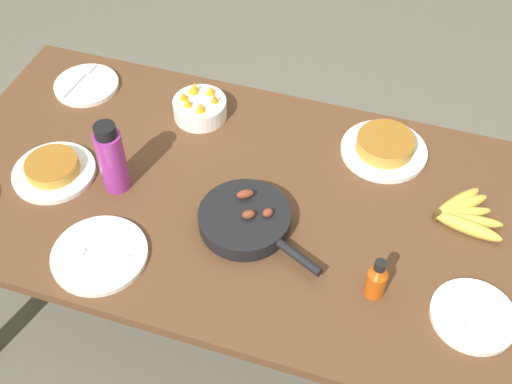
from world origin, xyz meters
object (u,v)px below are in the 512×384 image
object	(u,v)px
empty_plate_far_right	(86,85)
hot_sauce_bottle	(377,280)
banana_bunch	(463,214)
empty_plate_far_left	(473,316)
empty_plate_mid_edge	(100,255)
fruit_bowl_mango	(200,107)
frittata_plate_center	(53,169)
water_bottle	(112,159)
skillet	(245,220)
frittata_plate_side	(385,147)

from	to	relation	value
empty_plate_far_right	hot_sauce_bottle	distance (m)	1.18
banana_bunch	empty_plate_far_left	bearing A→B (deg)	-79.13
empty_plate_mid_edge	banana_bunch	bearing A→B (deg)	25.41
empty_plate_far_right	empty_plate_mid_edge	xyz separation A→B (m)	(0.36, -0.61, -0.00)
empty_plate_far_right	fruit_bowl_mango	size ratio (longest dim) A/B	1.26
empty_plate_far_right	fruit_bowl_mango	world-z (taller)	fruit_bowl_mango
frittata_plate_center	water_bottle	world-z (taller)	water_bottle
banana_bunch	skillet	world-z (taller)	skillet
skillet	frittata_plate_side	bearing A→B (deg)	77.60
banana_bunch	hot_sauce_bottle	distance (m)	0.36
frittata_plate_center	water_bottle	xyz separation A→B (m)	(0.20, 0.02, 0.09)
empty_plate_mid_edge	fruit_bowl_mango	xyz separation A→B (m)	(0.05, 0.60, 0.03)
frittata_plate_center	hot_sauce_bottle	size ratio (longest dim) A/B	1.86
skillet	frittata_plate_center	xyz separation A→B (m)	(-0.60, 0.01, -0.01)
frittata_plate_center	empty_plate_far_left	world-z (taller)	frittata_plate_center
fruit_bowl_mango	hot_sauce_bottle	world-z (taller)	hot_sauce_bottle
hot_sauce_bottle	empty_plate_far_left	bearing A→B (deg)	0.56
frittata_plate_center	fruit_bowl_mango	world-z (taller)	fruit_bowl_mango
skillet	empty_plate_mid_edge	world-z (taller)	skillet
fruit_bowl_mango	water_bottle	world-z (taller)	water_bottle
hot_sauce_bottle	water_bottle	bearing A→B (deg)	170.29
water_bottle	empty_plate_far_right	bearing A→B (deg)	128.61
skillet	empty_plate_far_right	size ratio (longest dim) A/B	1.74
skillet	empty_plate_mid_edge	bearing A→B (deg)	-121.66
hot_sauce_bottle	empty_plate_mid_edge	bearing A→B (deg)	-170.94
banana_bunch	empty_plate_far_right	size ratio (longest dim) A/B	0.94
frittata_plate_side	empty_plate_far_left	bearing A→B (deg)	-57.98
skillet	water_bottle	xyz separation A→B (m)	(-0.40, 0.03, 0.08)
skillet	hot_sauce_bottle	xyz separation A→B (m)	(0.38, -0.10, 0.03)
frittata_plate_side	empty_plate_mid_edge	distance (m)	0.89
empty_plate_far_right	water_bottle	distance (m)	0.48
skillet	frittata_plate_side	xyz separation A→B (m)	(0.31, 0.40, -0.00)
banana_bunch	frittata_plate_center	xyz separation A→B (m)	(-1.16, -0.20, 0.00)
skillet	hot_sauce_bottle	world-z (taller)	hot_sauce_bottle
empty_plate_far_right	fruit_bowl_mango	bearing A→B (deg)	-2.28
skillet	empty_plate_far_left	distance (m)	0.63
empty_plate_far_left	water_bottle	size ratio (longest dim) A/B	0.91
frittata_plate_side	empty_plate_far_right	size ratio (longest dim) A/B	1.22
empty_plate_far_left	empty_plate_far_right	size ratio (longest dim) A/B	0.98
banana_bunch	empty_plate_mid_edge	size ratio (longest dim) A/B	0.79
banana_bunch	skillet	size ratio (longest dim) A/B	0.54
frittata_plate_center	empty_plate_far_right	distance (m)	0.40
fruit_bowl_mango	frittata_plate_side	bearing A→B (deg)	1.41
frittata_plate_side	hot_sauce_bottle	distance (m)	0.51
water_bottle	hot_sauce_bottle	xyz separation A→B (m)	(0.77, -0.13, -0.05)
fruit_bowl_mango	water_bottle	xyz separation A→B (m)	(-0.12, -0.35, 0.07)
empty_plate_far_right	water_bottle	xyz separation A→B (m)	(0.30, -0.37, 0.10)
skillet	fruit_bowl_mango	xyz separation A→B (m)	(-0.28, 0.38, 0.01)
skillet	water_bottle	size ratio (longest dim) A/B	1.61
frittata_plate_center	fruit_bowl_mango	size ratio (longest dim) A/B	1.43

